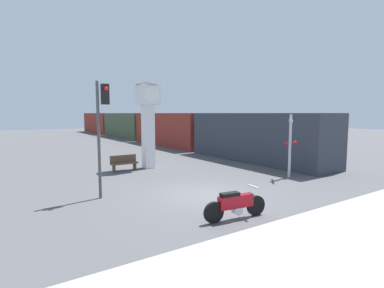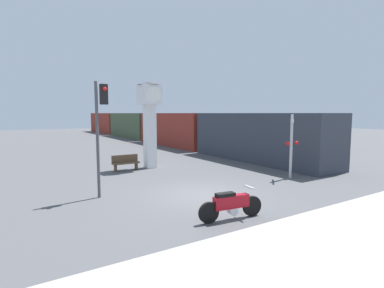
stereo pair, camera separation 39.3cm
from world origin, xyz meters
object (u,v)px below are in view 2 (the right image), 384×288
Objects in this scene: railroad_crossing_signal at (291,143)px; clock_tower at (150,111)px; freight_train at (151,127)px; motorcycle at (231,205)px; traffic_light at (100,119)px; bench at (126,162)px.

clock_tower is at bearing 127.09° from railroad_crossing_signal.
freight_train is at bearing 83.54° from railroad_crossing_signal.
motorcycle is 0.05× the size of freight_train.
freight_train is 10.52× the size of traffic_light.
motorcycle is at bearing -99.31° from clock_tower.
clock_tower is at bearing 88.01° from motorcycle.
motorcycle is 10.42m from clock_tower.
railroad_crossing_signal is at bearing -9.70° from traffic_light.
motorcycle is 9.77m from bench.
clock_tower reaches higher than freight_train.
clock_tower reaches higher than railroad_crossing_signal.
clock_tower is 3.32× the size of bench.
traffic_light reaches higher than railroad_crossing_signal.
traffic_light is (-2.75, 4.79, 2.68)m from motorcycle.
railroad_crossing_signal reaches higher than bench.
traffic_light is at bearing 127.19° from motorcycle.
railroad_crossing_signal is at bearing -52.91° from clock_tower.
freight_train reaches higher than motorcycle.
clock_tower is at bearing 2.44° from bench.
clock_tower is 8.51m from railroad_crossing_signal.
railroad_crossing_signal is at bearing 32.92° from motorcycle.
clock_tower reaches higher than bench.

